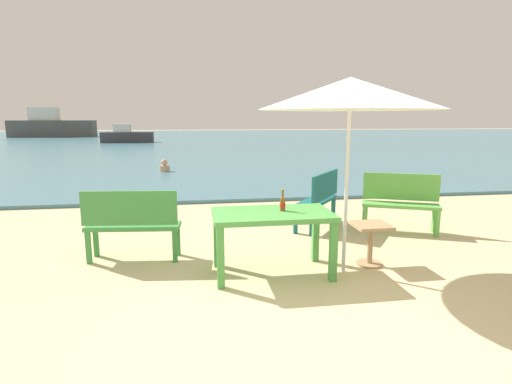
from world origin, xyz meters
TOP-DOWN VIEW (x-y plane):
  - ground_plane at (0.00, 0.00)m, footprint 120.00×120.00m
  - sea_water at (0.00, 30.00)m, footprint 120.00×50.00m
  - picnic_table_green at (-0.28, 0.83)m, footprint 1.40×0.80m
  - beer_bottle_amber at (-0.15, 0.87)m, footprint 0.07×0.07m
  - patio_umbrella at (0.59, 0.75)m, footprint 2.10×2.10m
  - side_table_wood at (1.00, 0.91)m, footprint 0.44×0.44m
  - bench_teal_center at (0.92, 2.76)m, footprint 1.01×1.17m
  - bench_green_left at (-1.99, 1.53)m, footprint 1.23×0.49m
  - bench_green_right at (2.15, 2.33)m, footprint 1.24×0.82m
  - swimmer_person at (-2.14, 10.03)m, footprint 0.34×0.34m
  - boat_fishing_trawler at (-14.19, 37.11)m, footprint 7.43×2.03m
  - boat_barge at (-5.89, 26.84)m, footprint 3.63×0.99m

SIDE VIEW (x-z plane):
  - ground_plane at x=0.00m, z-range 0.00..0.00m
  - sea_water at x=0.00m, z-range 0.00..0.08m
  - swimmer_person at x=-2.14m, z-range 0.03..0.44m
  - side_table_wood at x=1.00m, z-range 0.08..0.62m
  - bench_teal_center at x=0.92m, z-range 0.07..1.02m
  - bench_green_left at x=-1.99m, z-range 0.07..1.02m
  - bench_green_right at x=2.15m, z-range 0.07..1.02m
  - boat_barge at x=-5.89m, z-range -0.11..1.22m
  - picnic_table_green at x=-0.28m, z-range 0.27..1.03m
  - beer_bottle_amber at x=-0.15m, z-range 0.72..0.99m
  - boat_fishing_trawler at x=-14.19m, z-range -0.30..2.40m
  - patio_umbrella at x=0.59m, z-range 0.97..3.27m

